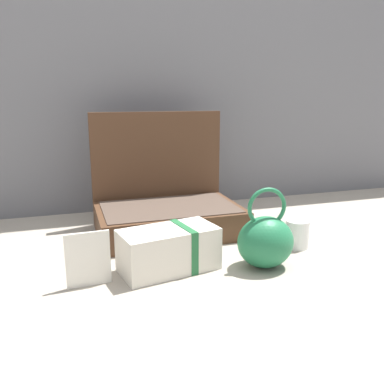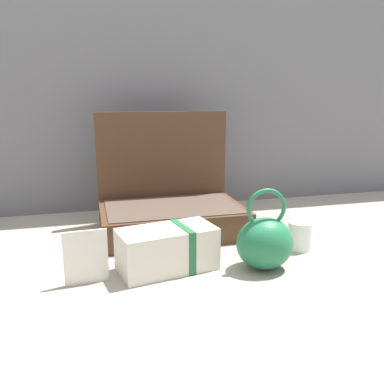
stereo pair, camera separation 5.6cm
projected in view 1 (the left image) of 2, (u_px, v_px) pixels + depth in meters
name	position (u px, v px, depth m)	size (l,w,h in m)	color
ground_plane	(193.00, 254.00, 1.19)	(6.00, 6.00, 0.00)	#9E9384
back_wall	(148.00, 32.00, 1.56)	(3.20, 0.06, 1.40)	slate
open_suitcase	(166.00, 206.00, 1.38)	(0.48, 0.33, 0.40)	#4C301E
teal_pouch_handbag	(265.00, 241.00, 1.08)	(0.17, 0.14, 0.22)	#237247
cream_toiletry_bag	(170.00, 249.00, 1.07)	(0.28, 0.17, 0.12)	silver
coffee_mug	(296.00, 234.00, 1.23)	(0.11, 0.07, 0.09)	white
info_card_left	(88.00, 259.00, 0.98)	(0.11, 0.01, 0.14)	white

